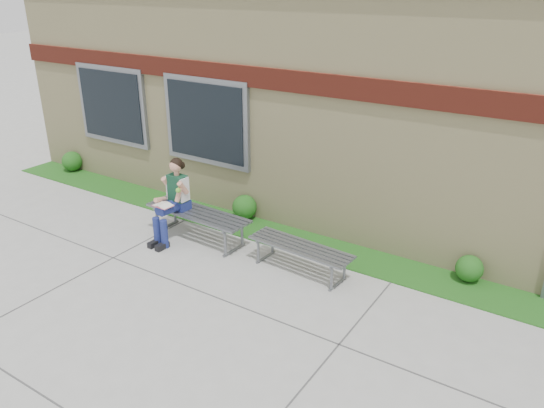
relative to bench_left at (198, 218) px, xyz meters
The scene contains 9 objects.
ground 2.92m from the bench_left, 37.75° to the right, with size 80.00×80.00×0.00m, color #9E9E99.
grass_strip 2.47m from the bench_left, 19.81° to the left, with size 16.00×0.80×0.02m, color #1C5316.
school_building 5.09m from the bench_left, 61.46° to the left, with size 16.20×6.22×4.20m.
bench_left is the anchor object (origin of this frame).
bench_right 2.00m from the bench_left, ahead, with size 1.68×0.58×0.43m.
girl 0.54m from the bench_left, 148.48° to the right, with size 0.49×0.82×1.41m.
shrub_west 4.81m from the bench_left, 167.07° to the left, with size 0.45×0.45×0.45m, color #1C5316.
shrub_mid 1.10m from the bench_left, 79.90° to the left, with size 0.45×0.45×0.45m, color #1C5316.
shrub_east 4.36m from the bench_left, 14.28° to the left, with size 0.40×0.40×0.40m, color #1C5316.
Camera 1 is at (3.18, -4.36, 4.11)m, focal length 35.00 mm.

